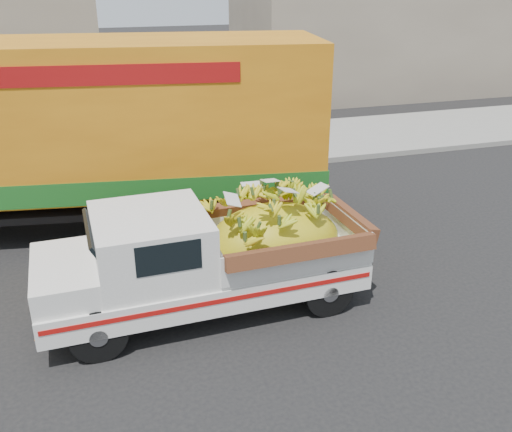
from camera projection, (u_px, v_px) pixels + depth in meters
name	position (u px, v px, depth m)	size (l,w,h in m)	color
ground	(95.00, 324.00, 8.75)	(100.00, 100.00, 0.00)	black
curb	(82.00, 183.00, 14.29)	(60.00, 0.25, 0.15)	gray
sidewalk	(80.00, 159.00, 16.13)	(60.00, 4.00, 0.14)	gray
building_right	(402.00, 20.00, 24.82)	(14.00, 6.00, 6.00)	gray
pickup_truck	(227.00, 253.00, 8.90)	(5.02, 1.98, 1.74)	black
semi_trailer	(20.00, 131.00, 11.05)	(12.07, 4.32, 3.80)	black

